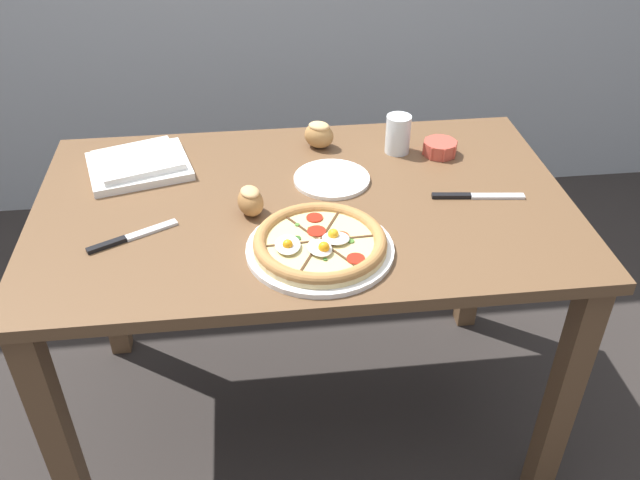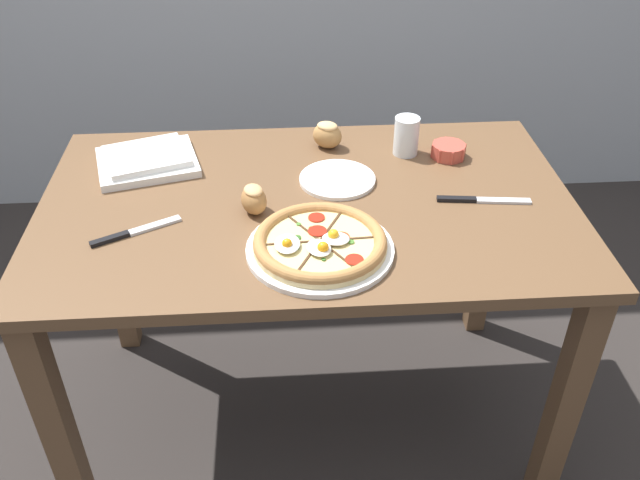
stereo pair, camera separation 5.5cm
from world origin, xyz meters
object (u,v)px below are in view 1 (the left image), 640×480
(knife_main, at_px, (132,237))
(water_glass, at_px, (398,136))
(dining_table, at_px, (304,239))
(bread_piece_mid, at_px, (319,134))
(knife_spare, at_px, (477,196))
(napkin_folded, at_px, (139,164))
(pizza, at_px, (320,244))
(ramekin_bowl, at_px, (440,147))
(bread_piece_near, at_px, (250,201))
(side_saucer, at_px, (332,179))

(knife_main, height_order, water_glass, water_glass)
(dining_table, height_order, bread_piece_mid, bread_piece_mid)
(knife_spare, bearing_deg, napkin_folded, 170.81)
(pizza, bearing_deg, ramekin_bowl, 47.19)
(bread_piece_near, height_order, bread_piece_mid, bread_piece_mid)
(bread_piece_near, relative_size, knife_main, 0.47)
(water_glass, xyz_separation_m, side_saucer, (-0.19, -0.13, -0.04))
(dining_table, height_order, water_glass, water_glass)
(knife_main, bearing_deg, side_saucer, -5.15)
(dining_table, xyz_separation_m, knife_spare, (0.41, -0.03, 0.12))
(napkin_folded, relative_size, water_glass, 2.83)
(napkin_folded, bearing_deg, ramekin_bowl, -0.50)
(ramekin_bowl, bearing_deg, side_saucer, -160.99)
(pizza, xyz_separation_m, napkin_folded, (-0.42, 0.40, -0.00))
(bread_piece_mid, height_order, water_glass, water_glass)
(dining_table, height_order, knife_main, knife_main)
(pizza, distance_m, water_glass, 0.49)
(knife_spare, bearing_deg, knife_main, -168.19)
(knife_spare, height_order, side_saucer, same)
(napkin_folded, height_order, water_glass, water_glass)
(ramekin_bowl, height_order, knife_spare, ramekin_bowl)
(ramekin_bowl, bearing_deg, water_glass, 165.39)
(pizza, xyz_separation_m, knife_main, (-0.40, 0.10, -0.02))
(bread_piece_mid, xyz_separation_m, knife_spare, (0.35, -0.30, -0.03))
(knife_main, bearing_deg, bread_piece_mid, 11.73)
(napkin_folded, distance_m, side_saucer, 0.49)
(dining_table, xyz_separation_m, pizza, (0.02, -0.21, 0.13))
(ramekin_bowl, xyz_separation_m, water_glass, (-0.11, 0.03, 0.03))
(dining_table, distance_m, knife_main, 0.42)
(water_glass, bearing_deg, dining_table, -141.52)
(dining_table, height_order, pizza, pizza)
(knife_main, bearing_deg, water_glass, -1.36)
(side_saucer, bearing_deg, water_glass, 34.48)
(napkin_folded, distance_m, knife_spare, 0.84)
(napkin_folded, bearing_deg, bread_piece_near, -40.47)
(ramekin_bowl, xyz_separation_m, knife_spare, (0.03, -0.22, -0.02))
(pizza, relative_size, bread_piece_mid, 3.17)
(dining_table, xyz_separation_m, bread_piece_near, (-0.12, -0.04, 0.15))
(pizza, xyz_separation_m, bread_piece_mid, (0.05, 0.47, 0.02))
(bread_piece_mid, relative_size, side_saucer, 0.53)
(napkin_folded, xyz_separation_m, bread_piece_mid, (0.47, 0.07, 0.02))
(pizza, relative_size, knife_spare, 1.43)
(pizza, bearing_deg, bread_piece_near, 130.65)
(pizza, distance_m, side_saucer, 0.30)
(napkin_folded, relative_size, knife_spare, 1.30)
(side_saucer, bearing_deg, pizza, -102.30)
(bread_piece_mid, height_order, knife_spare, bread_piece_mid)
(bread_piece_near, distance_m, side_saucer, 0.24)
(pizza, height_order, knife_main, pizza)
(knife_spare, relative_size, water_glass, 2.18)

